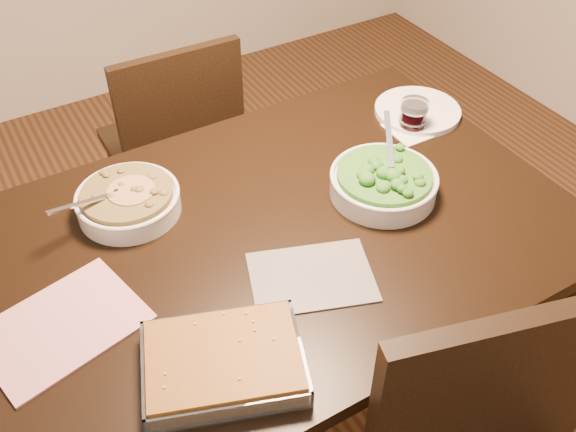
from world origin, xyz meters
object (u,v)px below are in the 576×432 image
object	(u,v)px
table	(265,264)
chair_far	(176,141)
broccoli_bowl	(383,182)
baking_dish	(224,362)
wine_tumbler	(413,115)
dinner_plate	(417,111)
stew_bowl	(128,200)

from	to	relation	value
table	chair_far	size ratio (longest dim) A/B	1.63
broccoli_bowl	baking_dish	world-z (taller)	broccoli_bowl
broccoli_bowl	wine_tumbler	size ratio (longest dim) A/B	3.21
table	chair_far	xyz separation A→B (m)	(0.09, 0.79, -0.18)
wine_tumbler	dinner_plate	xyz separation A→B (m)	(0.06, 0.05, -0.04)
broccoli_bowl	dinner_plate	distance (m)	0.37
table	baking_dish	xyz separation A→B (m)	(-0.23, -0.27, 0.12)
table	wine_tumbler	bearing A→B (deg)	16.05
chair_far	stew_bowl	bearing A→B (deg)	61.80
table	stew_bowl	bearing A→B (deg)	135.65
broccoli_bowl	chair_far	xyz separation A→B (m)	(-0.22, 0.81, -0.31)
stew_bowl	baking_dish	xyz separation A→B (m)	(-0.00, -0.50, -0.01)
table	chair_far	world-z (taller)	chair_far
baking_dish	table	bearing A→B (deg)	69.35
table	stew_bowl	distance (m)	0.35
wine_tumbler	chair_far	size ratio (longest dim) A/B	0.10
baking_dish	chair_far	size ratio (longest dim) A/B	0.40
chair_far	table	bearing A→B (deg)	84.82
table	baking_dish	size ratio (longest dim) A/B	4.11
table	wine_tumbler	size ratio (longest dim) A/B	16.61
baking_dish	dinner_plate	distance (m)	0.96
stew_bowl	baking_dish	world-z (taller)	stew_bowl
stew_bowl	dinner_plate	bearing A→B (deg)	-1.11
table	dinner_plate	xyz separation A→B (m)	(0.60, 0.21, 0.10)
wine_tumbler	broccoli_bowl	bearing A→B (deg)	-142.52
dinner_plate	stew_bowl	bearing A→B (deg)	178.89
broccoli_bowl	baking_dish	xyz separation A→B (m)	(-0.54, -0.26, -0.01)
baking_dish	broccoli_bowl	bearing A→B (deg)	44.94
baking_dish	chair_far	distance (m)	1.15
broccoli_bowl	wine_tumbler	world-z (taller)	broccoli_bowl
dinner_plate	chair_far	size ratio (longest dim) A/B	0.28
wine_tumbler	chair_far	world-z (taller)	chair_far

